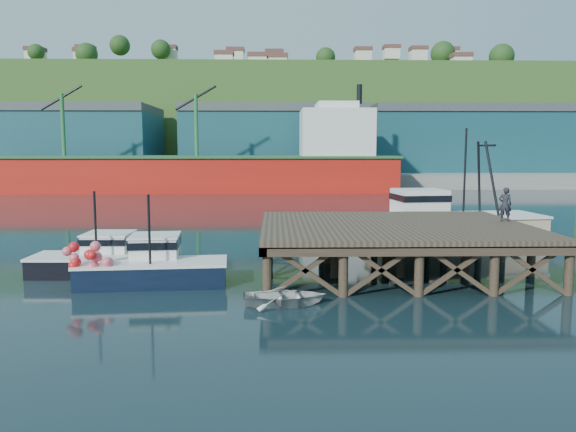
{
  "coord_description": "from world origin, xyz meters",
  "views": [
    {
      "loc": [
        0.09,
        -25.21,
        5.51
      ],
      "look_at": [
        0.73,
        2.0,
        2.25
      ],
      "focal_mm": 35.0,
      "sensor_mm": 36.0,
      "label": 1
    }
  ],
  "objects_px": {
    "trawler": "(452,220)",
    "boat_navy": "(153,265)",
    "boat_black": "(104,258)",
    "dockworker": "(505,204)",
    "dinghy": "(285,297)"
  },
  "relations": [
    {
      "from": "trawler",
      "to": "boat_navy",
      "type": "bearing_deg",
      "value": -155.6
    },
    {
      "from": "boat_black",
      "to": "trawler",
      "type": "distance_m",
      "value": 19.4
    },
    {
      "from": "trawler",
      "to": "dockworker",
      "type": "height_order",
      "value": "trawler"
    },
    {
      "from": "boat_black",
      "to": "dockworker",
      "type": "distance_m",
      "value": 18.59
    },
    {
      "from": "boat_navy",
      "to": "dockworker",
      "type": "xyz_separation_m",
      "value": [
        15.81,
        3.16,
        2.17
      ]
    },
    {
      "from": "trawler",
      "to": "dinghy",
      "type": "relative_size",
      "value": 3.53
    },
    {
      "from": "trawler",
      "to": "boat_black",
      "type": "bearing_deg",
      "value": -164.31
    },
    {
      "from": "boat_black",
      "to": "dinghy",
      "type": "bearing_deg",
      "value": -31.63
    },
    {
      "from": "dinghy",
      "to": "dockworker",
      "type": "distance_m",
      "value": 12.59
    },
    {
      "from": "dockworker",
      "to": "trawler",
      "type": "bearing_deg",
      "value": -71.94
    },
    {
      "from": "boat_black",
      "to": "dinghy",
      "type": "xyz_separation_m",
      "value": [
        7.95,
        -5.21,
        -0.38
      ]
    },
    {
      "from": "dinghy",
      "to": "dockworker",
      "type": "xyz_separation_m",
      "value": [
        10.45,
        6.52,
        2.62
      ]
    },
    {
      "from": "dockworker",
      "to": "dinghy",
      "type": "bearing_deg",
      "value": 45.17
    },
    {
      "from": "boat_navy",
      "to": "dockworker",
      "type": "relative_size",
      "value": 3.83
    },
    {
      "from": "boat_navy",
      "to": "dinghy",
      "type": "height_order",
      "value": "boat_navy"
    }
  ]
}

